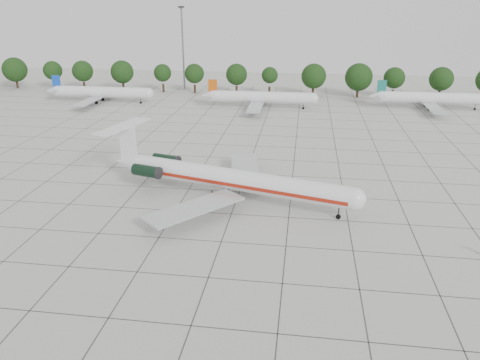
{
  "coord_description": "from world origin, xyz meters",
  "views": [
    {
      "loc": [
        9.35,
        -58.22,
        28.37
      ],
      "look_at": [
        0.64,
        4.22,
        3.5
      ],
      "focal_mm": 35.0,
      "sensor_mm": 36.0,
      "label": 1
    }
  ],
  "objects_px": {
    "floodlight_mast": "(183,43)",
    "bg_airliner_b": "(101,92)",
    "bg_airliner_c": "(261,97)",
    "bg_airliner_d": "(432,98)",
    "main_airliner": "(223,178)"
  },
  "relations": [
    {
      "from": "bg_airliner_b",
      "to": "bg_airliner_c",
      "type": "bearing_deg",
      "value": -1.03
    },
    {
      "from": "bg_airliner_b",
      "to": "floodlight_mast",
      "type": "xyz_separation_m",
      "value": [
        17.89,
        24.55,
        11.37
      ]
    },
    {
      "from": "bg_airliner_b",
      "to": "bg_airliner_d",
      "type": "relative_size",
      "value": 1.0
    },
    {
      "from": "floodlight_mast",
      "to": "bg_airliner_b",
      "type": "bearing_deg",
      "value": -126.08
    },
    {
      "from": "bg_airliner_c",
      "to": "bg_airliner_d",
      "type": "xyz_separation_m",
      "value": [
        45.28,
        5.26,
        0.0
      ]
    },
    {
      "from": "bg_airliner_b",
      "to": "bg_airliner_d",
      "type": "distance_m",
      "value": 90.98
    },
    {
      "from": "main_airliner",
      "to": "bg_airliner_b",
      "type": "distance_m",
      "value": 77.29
    },
    {
      "from": "floodlight_mast",
      "to": "bg_airliner_d",
      "type": "bearing_deg",
      "value": -15.41
    },
    {
      "from": "floodlight_mast",
      "to": "bg_airliner_c",
      "type": "bearing_deg",
      "value": -42.49
    },
    {
      "from": "bg_airliner_b",
      "to": "floodlight_mast",
      "type": "distance_m",
      "value": 32.43
    },
    {
      "from": "bg_airliner_b",
      "to": "bg_airliner_c",
      "type": "height_order",
      "value": "same"
    },
    {
      "from": "main_airliner",
      "to": "bg_airliner_c",
      "type": "relative_size",
      "value": 1.41
    },
    {
      "from": "main_airliner",
      "to": "bg_airliner_c",
      "type": "xyz_separation_m",
      "value": [
        -0.27,
        61.4,
        -0.44
      ]
    },
    {
      "from": "bg_airliner_c",
      "to": "bg_airliner_d",
      "type": "relative_size",
      "value": 1.0
    },
    {
      "from": "main_airliner",
      "to": "bg_airliner_b",
      "type": "height_order",
      "value": "main_airliner"
    }
  ]
}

